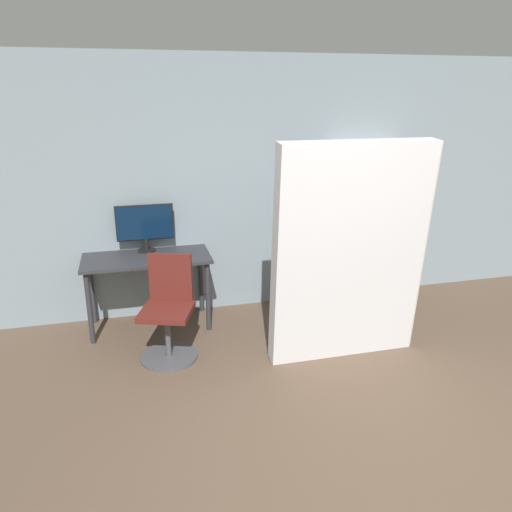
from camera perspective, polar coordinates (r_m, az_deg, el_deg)
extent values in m
plane|color=brown|center=(3.44, 18.18, -25.33)|extent=(16.00, 16.00, 0.00)
cube|color=gray|center=(5.48, 1.90, 8.02)|extent=(8.00, 0.06, 2.70)
cube|color=#2D2D33|center=(5.09, -12.40, -0.26)|extent=(1.26, 0.60, 0.03)
cylinder|color=#2D2D33|center=(5.02, -18.49, -5.72)|extent=(0.05, 0.05, 0.73)
cylinder|color=#2D2D33|center=(5.05, -5.51, -4.66)|extent=(0.05, 0.05, 0.73)
cylinder|color=#2D2D33|center=(5.46, -18.23, -3.73)|extent=(0.05, 0.05, 0.73)
cylinder|color=#2D2D33|center=(5.49, -6.32, -2.77)|extent=(0.05, 0.05, 0.73)
cylinder|color=black|center=(5.27, -12.38, 0.64)|extent=(0.18, 0.18, 0.02)
cylinder|color=black|center=(5.25, -12.43, 1.34)|extent=(0.04, 0.04, 0.12)
cube|color=black|center=(5.19, -12.60, 3.77)|extent=(0.58, 0.02, 0.37)
cube|color=#0A1E38|center=(5.19, -12.60, 3.75)|extent=(0.55, 0.03, 0.34)
cylinder|color=#4C4C51|center=(4.73, -9.89, -11.25)|extent=(0.52, 0.52, 0.03)
cylinder|color=#4C4C51|center=(4.63, -10.04, -8.87)|extent=(0.05, 0.05, 0.41)
cube|color=#591E19|center=(4.53, -10.20, -6.28)|extent=(0.56, 0.56, 0.05)
cube|color=#591E19|center=(4.61, -9.75, -2.42)|extent=(0.39, 0.17, 0.45)
cube|color=beige|center=(5.63, 8.38, 3.27)|extent=(0.02, 0.27, 1.77)
cube|color=beige|center=(5.98, 15.38, 3.68)|extent=(0.02, 0.27, 1.77)
cube|color=beige|center=(5.90, 11.44, 3.80)|extent=(0.81, 0.02, 1.77)
cube|color=beige|center=(6.07, 11.44, -4.52)|extent=(0.77, 0.24, 0.02)
cube|color=beige|center=(5.95, 11.65, -1.41)|extent=(0.77, 0.24, 0.02)
cube|color=beige|center=(5.84, 11.87, 1.83)|extent=(0.77, 0.24, 0.02)
cube|color=beige|center=(5.75, 12.09, 5.18)|extent=(0.77, 0.24, 0.02)
cube|color=beige|center=(5.68, 12.33, 8.61)|extent=(0.77, 0.24, 0.02)
cube|color=beige|center=(5.64, 12.57, 12.12)|extent=(0.77, 0.24, 0.02)
cube|color=#1E4C9E|center=(5.87, 8.39, -3.98)|extent=(0.03, 0.17, 0.20)
cube|color=orange|center=(5.89, 8.64, -3.48)|extent=(0.03, 0.20, 0.29)
cube|color=#232328|center=(5.92, 8.97, -3.67)|extent=(0.03, 0.17, 0.23)
cube|color=#7A2D84|center=(5.94, 9.38, -3.71)|extent=(0.04, 0.18, 0.22)
cube|color=gold|center=(5.95, 9.74, -3.25)|extent=(0.03, 0.15, 0.30)
cube|color=brown|center=(5.73, 8.55, -0.28)|extent=(0.02, 0.18, 0.30)
cube|color=orange|center=(5.82, 8.63, -0.47)|extent=(0.04, 0.13, 0.22)
cube|color=silver|center=(5.78, 9.21, -0.21)|extent=(0.03, 0.14, 0.29)
cube|color=#1E4C9E|center=(5.83, 9.38, -0.10)|extent=(0.04, 0.15, 0.28)
cube|color=teal|center=(5.84, 9.81, -0.40)|extent=(0.04, 0.17, 0.22)
cube|color=brown|center=(5.64, 8.70, 3.07)|extent=(0.02, 0.19, 0.30)
cube|color=teal|center=(5.67, 8.89, 2.94)|extent=(0.03, 0.19, 0.25)
cube|color=#232328|center=(5.67, 9.29, 3.06)|extent=(0.04, 0.15, 0.28)
cube|color=#1E4C9E|center=(5.71, 9.56, 3.26)|extent=(0.03, 0.17, 0.30)
cube|color=silver|center=(5.72, 9.95, 2.88)|extent=(0.03, 0.13, 0.23)
cube|color=#7A2D84|center=(5.70, 10.54, 2.65)|extent=(0.04, 0.14, 0.20)
cube|color=#1E4C9E|center=(5.74, 10.79, 3.10)|extent=(0.04, 0.13, 0.27)
cube|color=brown|center=(5.75, 11.19, 2.99)|extent=(0.04, 0.19, 0.25)
cube|color=#287A38|center=(5.79, 11.41, 3.07)|extent=(0.02, 0.18, 0.24)
cube|color=red|center=(5.57, 8.81, 6.22)|extent=(0.02, 0.17, 0.22)
cube|color=orange|center=(5.60, 8.98, 6.52)|extent=(0.02, 0.14, 0.27)
cube|color=#232328|center=(5.57, 9.51, 6.16)|extent=(0.03, 0.14, 0.22)
cube|color=#7A2D84|center=(5.61, 9.71, 6.29)|extent=(0.03, 0.17, 0.23)
cube|color=#287A38|center=(5.50, 9.07, 9.85)|extent=(0.03, 0.14, 0.24)
cube|color=silver|center=(5.50, 9.42, 10.00)|extent=(0.02, 0.19, 0.27)
cube|color=#1E4C9E|center=(5.55, 9.54, 10.21)|extent=(0.03, 0.16, 0.30)
cube|color=#1E4C9E|center=(5.55, 9.95, 10.16)|extent=(0.03, 0.13, 0.29)
cube|color=orange|center=(5.56, 10.31, 9.76)|extent=(0.03, 0.14, 0.22)
cube|color=brown|center=(5.58, 10.69, 9.90)|extent=(0.03, 0.18, 0.24)
cube|color=red|center=(5.60, 11.05, 9.74)|extent=(0.03, 0.14, 0.21)
cube|color=silver|center=(4.39, 10.66, 0.12)|extent=(1.36, 0.33, 1.96)
cube|color=beige|center=(4.71, 18.16, 0.76)|extent=(0.01, 0.33, 1.93)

